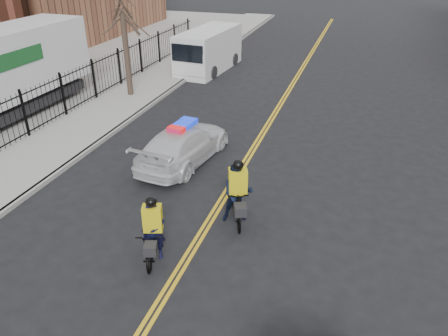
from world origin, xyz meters
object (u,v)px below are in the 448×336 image
cargo_van (208,51)px  cyclist_near (154,237)px  cyclist_far (238,198)px  police_cruiser (184,144)px

cargo_van → cyclist_near: 17.91m
cyclist_near → cyclist_far: 2.71m
cargo_van → cyclist_far: 16.32m
police_cruiser → cyclist_near: 5.46m
cargo_van → cyclist_near: cargo_van is taller
police_cruiser → cyclist_far: 4.25m
cargo_van → cyclist_near: (4.72, -17.27, -0.56)m
police_cruiser → cargo_van: size_ratio=0.81×
police_cruiser → cyclist_near: size_ratio=2.50×
police_cruiser → cyclist_near: (1.38, -5.28, -0.06)m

